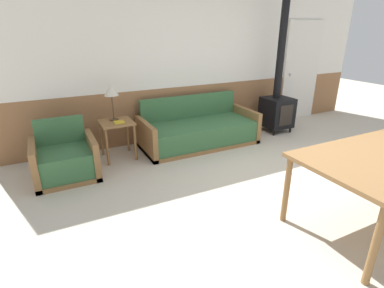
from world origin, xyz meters
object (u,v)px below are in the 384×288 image
Objects in this scene: couch at (198,131)px; armchair at (65,160)px; wood_stove at (277,101)px; table_lamp at (111,92)px; side_table at (117,129)px.

armchair is at bearing -172.89° from couch.
wood_stove is at bearing -0.86° from couch.
armchair is 1.51× the size of table_lamp.
armchair is at bearing -158.18° from side_table.
armchair is 1.17m from table_lamp.
wood_stove reaches higher than couch.
couch is 3.35× the size of side_table.
couch is 0.82× the size of wood_stove.
wood_stove is (1.68, -0.03, 0.35)m from couch.
armchair is at bearing -152.75° from table_lamp.
wood_stove is at bearing -2.91° from table_lamp.
couch is 2.18m from armchair.
couch is at bearing -5.39° from table_lamp.
wood_stove reaches higher than armchair.
couch is 1.72m from wood_stove.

